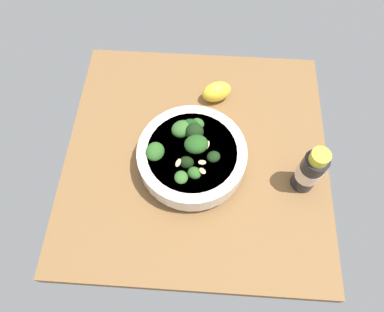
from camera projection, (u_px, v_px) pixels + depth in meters
The scene contains 4 objects.
ground_plane at pixel (196, 156), 79.04cm from camera, with size 58.18×58.18×3.15cm, color brown.
bowl_of_broccoli at pixel (191, 155), 72.67cm from camera, with size 22.76×22.76×11.08cm.
lemon_wedge at pixel (217, 92), 82.21cm from camera, with size 7.07×4.36×5.08cm, color yellow.
bottle_tall at pixel (310, 171), 68.88cm from camera, with size 4.93×4.93×13.24cm.
Camera 1 is at (36.10, 1.32, 68.73)cm, focal length 32.43 mm.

